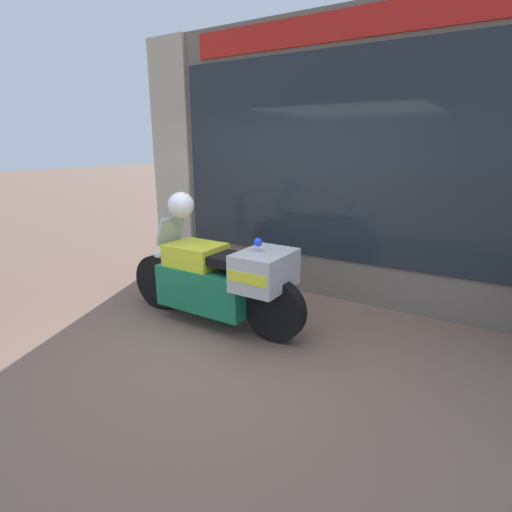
{
  "coord_description": "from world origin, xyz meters",
  "views": [
    {
      "loc": [
        2.21,
        -3.0,
        1.99
      ],
      "look_at": [
        -0.18,
        0.86,
        0.72
      ],
      "focal_mm": 28.0,
      "sensor_mm": 36.0,
      "label": 1
    }
  ],
  "objects": [
    {
      "name": "ground_plane",
      "position": [
        0.0,
        0.0,
        0.0
      ],
      "size": [
        60.0,
        60.0,
        0.0
      ],
      "primitive_type": "plane",
      "color": "#7A5B4C"
    },
    {
      "name": "white_helmet",
      "position": [
        -0.87,
        0.36,
        1.33
      ],
      "size": [
        0.29,
        0.29,
        0.29
      ],
      "primitive_type": "sphere",
      "color": "white",
      "rests_on": "paramedic_motorcycle"
    },
    {
      "name": "window_display",
      "position": [
        0.28,
        2.03,
        0.49
      ],
      "size": [
        4.19,
        0.3,
        2.1
      ],
      "color": "slate",
      "rests_on": "ground"
    },
    {
      "name": "shop_building",
      "position": [
        -0.34,
        2.0,
        1.76
      ],
      "size": [
        5.35,
        0.55,
        3.51
      ],
      "color": "#6B6056",
      "rests_on": "ground"
    },
    {
      "name": "paramedic_motorcycle",
      "position": [
        -0.35,
        0.36,
        0.54
      ],
      "size": [
        2.33,
        0.67,
        1.18
      ],
      "rotation": [
        0.0,
        0.0,
        3.14
      ],
      "color": "black",
      "rests_on": "ground"
    }
  ]
}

